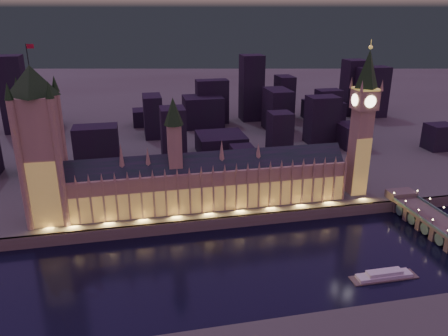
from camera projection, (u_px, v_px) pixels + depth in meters
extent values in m
plane|color=black|center=(235.00, 261.00, 256.44)|extent=(2000.00, 2000.00, 0.00)
cube|color=#3E3835|center=(163.00, 94.00, 732.18)|extent=(2000.00, 960.00, 8.00)
cube|color=brown|center=(221.00, 223.00, 292.67)|extent=(2000.00, 2.50, 8.00)
cube|color=#8D6C5E|center=(205.00, 187.00, 304.33)|extent=(200.08, 20.82, 28.00)
cube|color=#B48E43|center=(208.00, 200.00, 296.65)|extent=(200.00, 0.50, 18.00)
cube|color=black|center=(205.00, 164.00, 298.44)|extent=(200.07, 17.09, 16.26)
cube|color=#8D6C5E|center=(175.00, 148.00, 290.03)|extent=(9.00, 9.00, 32.00)
cone|color=black|center=(173.00, 111.00, 281.38)|extent=(13.00, 13.00, 18.00)
cube|color=#8D6C5E|center=(52.00, 207.00, 275.02)|extent=(1.20, 1.20, 28.00)
cone|color=#8D6C5E|center=(48.00, 181.00, 269.69)|extent=(2.00, 2.00, 6.00)
cube|color=#8D6C5E|center=(65.00, 205.00, 276.59)|extent=(1.20, 1.20, 28.00)
cone|color=#8D6C5E|center=(62.00, 180.00, 271.25)|extent=(2.00, 2.00, 6.00)
cube|color=#8D6C5E|center=(78.00, 204.00, 278.15)|extent=(1.20, 1.20, 28.00)
cone|color=#8D6C5E|center=(75.00, 179.00, 272.82)|extent=(2.00, 2.00, 6.00)
cube|color=#8D6C5E|center=(91.00, 203.00, 279.72)|extent=(1.20, 1.20, 28.00)
cone|color=#8D6C5E|center=(88.00, 178.00, 274.39)|extent=(2.00, 2.00, 6.00)
cube|color=#8D6C5E|center=(104.00, 202.00, 281.29)|extent=(1.20, 1.20, 28.00)
cone|color=#8D6C5E|center=(101.00, 177.00, 275.95)|extent=(2.00, 2.00, 6.00)
cube|color=#8D6C5E|center=(117.00, 201.00, 282.85)|extent=(1.20, 1.20, 28.00)
cone|color=#8D6C5E|center=(114.00, 176.00, 277.52)|extent=(2.00, 2.00, 6.00)
cube|color=#8D6C5E|center=(129.00, 200.00, 284.42)|extent=(1.20, 1.20, 28.00)
cone|color=#8D6C5E|center=(127.00, 175.00, 279.09)|extent=(2.00, 2.00, 6.00)
cube|color=#8D6C5E|center=(142.00, 199.00, 285.98)|extent=(1.20, 1.20, 28.00)
cone|color=#8D6C5E|center=(140.00, 174.00, 280.65)|extent=(2.00, 2.00, 6.00)
cube|color=#8D6C5E|center=(154.00, 198.00, 287.55)|extent=(1.20, 1.20, 28.00)
cone|color=#8D6C5E|center=(152.00, 173.00, 282.22)|extent=(2.00, 2.00, 6.00)
cube|color=#8D6C5E|center=(166.00, 197.00, 289.12)|extent=(1.20, 1.20, 28.00)
cone|color=#8D6C5E|center=(165.00, 173.00, 283.78)|extent=(2.00, 2.00, 6.00)
cube|color=#8D6C5E|center=(178.00, 196.00, 290.68)|extent=(1.20, 1.20, 28.00)
cone|color=#8D6C5E|center=(177.00, 172.00, 285.35)|extent=(2.00, 2.00, 6.00)
cube|color=#8D6C5E|center=(190.00, 195.00, 292.25)|extent=(1.20, 1.20, 28.00)
cone|color=#8D6C5E|center=(189.00, 171.00, 286.92)|extent=(2.00, 2.00, 6.00)
cube|color=#8D6C5E|center=(202.00, 194.00, 293.82)|extent=(1.20, 1.20, 28.00)
cone|color=#8D6C5E|center=(201.00, 170.00, 288.48)|extent=(2.00, 2.00, 6.00)
cube|color=#8D6C5E|center=(213.00, 193.00, 295.38)|extent=(1.20, 1.20, 28.00)
cone|color=#8D6C5E|center=(213.00, 169.00, 290.05)|extent=(2.00, 2.00, 6.00)
cube|color=#8D6C5E|center=(225.00, 192.00, 296.95)|extent=(1.20, 1.20, 28.00)
cone|color=#8D6C5E|center=(225.00, 168.00, 291.62)|extent=(2.00, 2.00, 6.00)
cube|color=#8D6C5E|center=(236.00, 191.00, 298.52)|extent=(1.20, 1.20, 28.00)
cone|color=#8D6C5E|center=(236.00, 167.00, 293.18)|extent=(2.00, 2.00, 6.00)
cube|color=#8D6C5E|center=(248.00, 190.00, 300.08)|extent=(1.20, 1.20, 28.00)
cone|color=#8D6C5E|center=(248.00, 166.00, 294.75)|extent=(2.00, 2.00, 6.00)
cube|color=#8D6C5E|center=(259.00, 189.00, 301.65)|extent=(1.20, 1.20, 28.00)
cone|color=#8D6C5E|center=(259.00, 166.00, 296.32)|extent=(2.00, 2.00, 6.00)
cube|color=#8D6C5E|center=(270.00, 188.00, 303.22)|extent=(1.20, 1.20, 28.00)
cone|color=#8D6C5E|center=(271.00, 165.00, 297.88)|extent=(2.00, 2.00, 6.00)
cube|color=#8D6C5E|center=(281.00, 187.00, 304.78)|extent=(1.20, 1.20, 28.00)
cone|color=#8D6C5E|center=(282.00, 164.00, 299.45)|extent=(2.00, 2.00, 6.00)
cube|color=#8D6C5E|center=(292.00, 186.00, 306.35)|extent=(1.20, 1.20, 28.00)
cone|color=#8D6C5E|center=(293.00, 163.00, 301.02)|extent=(2.00, 2.00, 6.00)
cube|color=#8D6C5E|center=(302.00, 185.00, 307.91)|extent=(1.20, 1.20, 28.00)
cone|color=#8D6C5E|center=(304.00, 162.00, 302.58)|extent=(2.00, 2.00, 6.00)
cube|color=#8D6C5E|center=(313.00, 184.00, 309.48)|extent=(1.20, 1.20, 28.00)
cone|color=#8D6C5E|center=(314.00, 161.00, 304.15)|extent=(2.00, 2.00, 6.00)
cube|color=#8D6C5E|center=(324.00, 183.00, 311.05)|extent=(1.20, 1.20, 28.00)
cone|color=#8D6C5E|center=(325.00, 161.00, 305.72)|extent=(2.00, 2.00, 6.00)
cube|color=#8D6C5E|center=(334.00, 183.00, 312.61)|extent=(1.20, 1.20, 28.00)
cone|color=#8D6C5E|center=(336.00, 160.00, 307.28)|extent=(2.00, 2.00, 6.00)
cube|color=#8D6C5E|center=(344.00, 182.00, 314.18)|extent=(1.20, 1.20, 28.00)
cone|color=#8D6C5E|center=(346.00, 159.00, 308.85)|extent=(2.00, 2.00, 6.00)
cone|color=#8D6C5E|center=(121.00, 156.00, 284.21)|extent=(4.40, 4.40, 18.00)
cone|color=#8D6C5E|center=(148.00, 157.00, 288.23)|extent=(4.40, 4.40, 14.00)
cone|color=#8D6C5E|center=(222.00, 151.00, 297.68)|extent=(4.40, 4.40, 16.00)
cone|color=#8D6C5E|center=(258.00, 151.00, 303.46)|extent=(4.40, 4.40, 12.00)
cube|color=#8D6C5E|center=(43.00, 161.00, 274.75)|extent=(22.53, 22.53, 82.46)
cube|color=#B48E43|center=(45.00, 196.00, 271.13)|extent=(22.00, 0.50, 44.00)
cone|color=black|center=(31.00, 80.00, 257.37)|extent=(31.68, 31.68, 18.00)
cylinder|color=black|center=(27.00, 54.00, 252.18)|extent=(0.50, 0.50, 12.00)
cube|color=#A40E22|center=(30.00, 46.00, 251.05)|extent=(4.00, 0.15, 2.50)
cylinder|color=#8D6C5E|center=(21.00, 168.00, 262.50)|extent=(4.40, 4.40, 82.46)
cone|color=black|center=(8.00, 91.00, 246.51)|extent=(5.20, 5.20, 10.00)
cylinder|color=#8D6C5E|center=(28.00, 156.00, 282.69)|extent=(4.40, 4.40, 82.46)
cone|color=black|center=(17.00, 85.00, 266.69)|extent=(5.20, 5.20, 10.00)
cylinder|color=#8D6C5E|center=(59.00, 165.00, 266.81)|extent=(4.40, 4.40, 82.46)
cone|color=black|center=(49.00, 90.00, 250.81)|extent=(5.20, 5.20, 10.00)
cylinder|color=#8D6C5E|center=(64.00, 154.00, 287.00)|extent=(4.40, 4.40, 82.46)
cone|color=black|center=(54.00, 84.00, 271.00)|extent=(5.20, 5.20, 10.00)
cube|color=#8D6C5E|center=(359.00, 152.00, 320.61)|extent=(12.60, 12.60, 64.14)
cube|color=#B48E43|center=(362.00, 168.00, 318.40)|extent=(12.00, 0.50, 44.00)
cube|color=#8D6C5E|center=(365.00, 99.00, 307.11)|extent=(15.00, 15.00, 13.85)
cube|color=#F2C64C|center=(366.00, 89.00, 304.51)|extent=(15.75, 15.75, 1.20)
cone|color=black|center=(368.00, 69.00, 299.80)|extent=(18.00, 18.00, 26.00)
sphere|color=#F2C64C|center=(371.00, 47.00, 294.78)|extent=(2.80, 2.80, 2.80)
cylinder|color=#F2C64C|center=(371.00, 43.00, 293.92)|extent=(0.40, 0.40, 5.00)
cylinder|color=#FFF2BF|center=(370.00, 102.00, 300.00)|extent=(8.40, 0.50, 8.40)
cylinder|color=#FFF2BF|center=(359.00, 97.00, 314.22)|extent=(8.40, 0.50, 8.40)
cylinder|color=#FFF2BF|center=(355.00, 100.00, 305.59)|extent=(0.50, 8.40, 8.40)
cylinder|color=#FFF2BF|center=(375.00, 99.00, 308.63)|extent=(0.50, 8.40, 8.40)
cone|color=#8D6C5E|center=(362.00, 86.00, 294.98)|extent=(2.60, 2.60, 8.00)
cone|color=#8D6C5E|center=(351.00, 83.00, 308.74)|extent=(2.60, 2.60, 8.00)
cone|color=#8D6C5E|center=(382.00, 85.00, 297.92)|extent=(2.60, 2.60, 8.00)
cone|color=#8D6C5E|center=(371.00, 82.00, 311.68)|extent=(2.60, 2.60, 8.00)
cube|color=#385C57|center=(439.00, 231.00, 268.30)|extent=(0.80, 100.00, 1.60)
cube|color=brown|center=(401.00, 197.00, 321.35)|extent=(19.64, 12.00, 9.50)
cylinder|color=black|center=(448.00, 234.00, 261.12)|extent=(0.30, 0.30, 4.40)
sphere|color=#FFD88C|center=(448.00, 230.00, 260.33)|extent=(1.00, 1.00, 1.00)
cube|color=brown|center=(443.00, 233.00, 278.97)|extent=(17.68, 4.00, 9.50)
cylinder|color=black|center=(432.00, 223.00, 274.23)|extent=(0.30, 0.30, 4.40)
sphere|color=#FFD88C|center=(433.00, 220.00, 273.44)|extent=(1.00, 1.00, 1.00)
cube|color=brown|center=(429.00, 223.00, 292.07)|extent=(17.68, 4.00, 9.50)
cylinder|color=black|center=(418.00, 213.00, 287.34)|extent=(0.30, 0.30, 4.40)
sphere|color=#FFD88C|center=(419.00, 210.00, 286.54)|extent=(1.00, 1.00, 1.00)
cylinder|color=black|center=(443.00, 210.00, 291.03)|extent=(0.30, 0.30, 4.40)
sphere|color=#FFD88C|center=(444.00, 207.00, 290.23)|extent=(1.00, 1.00, 1.00)
cube|color=brown|center=(416.00, 214.00, 305.18)|extent=(17.68, 4.00, 9.50)
cylinder|color=black|center=(405.00, 204.00, 300.45)|extent=(0.30, 0.30, 4.40)
sphere|color=#FFD88C|center=(406.00, 201.00, 299.65)|extent=(1.00, 1.00, 1.00)
cylinder|color=black|center=(430.00, 202.00, 304.14)|extent=(0.30, 0.30, 4.40)
sphere|color=#FFD88C|center=(430.00, 199.00, 303.34)|extent=(1.00, 1.00, 1.00)
cube|color=brown|center=(404.00, 205.00, 318.29)|extent=(17.68, 4.00, 9.50)
cylinder|color=black|center=(394.00, 196.00, 313.55)|extent=(0.30, 0.30, 4.40)
sphere|color=#FFD88C|center=(394.00, 193.00, 312.76)|extent=(1.00, 1.00, 1.00)
cylinder|color=black|center=(417.00, 194.00, 317.24)|extent=(0.30, 0.30, 4.40)
sphere|color=#FFD88C|center=(417.00, 191.00, 316.45)|extent=(1.00, 1.00, 1.00)
cylinder|color=#385C57|center=(436.00, 227.00, 285.40)|extent=(17.28, 8.00, 8.00)
cylinder|color=#385C57|center=(422.00, 218.00, 298.51)|extent=(17.28, 8.00, 8.00)
cylinder|color=#385C57|center=(410.00, 209.00, 311.61)|extent=(17.28, 8.00, 8.00)
cube|color=brown|center=(384.00, 277.00, 240.22)|extent=(38.02, 9.16, 0.60)
cube|color=silver|center=(384.00, 276.00, 239.91)|extent=(31.42, 7.17, 2.40)
cube|color=silver|center=(384.00, 273.00, 239.15)|extent=(20.12, 5.56, 2.20)
cube|color=black|center=(242.00, 157.00, 377.30)|extent=(19.03, 19.80, 20.15)
cube|color=black|center=(370.00, 92.00, 550.95)|extent=(42.59, 22.95, 62.87)
cube|color=black|center=(439.00, 137.00, 428.48)|extent=(25.07, 21.33, 25.03)
cube|color=black|center=(279.00, 137.00, 390.69)|extent=(19.65, 20.18, 45.41)
cube|color=black|center=(212.00, 111.00, 519.48)|extent=(19.44, 30.73, 32.26)
cube|color=black|center=(212.00, 102.00, 522.17)|extent=(37.76, 19.44, 51.86)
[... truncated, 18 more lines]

